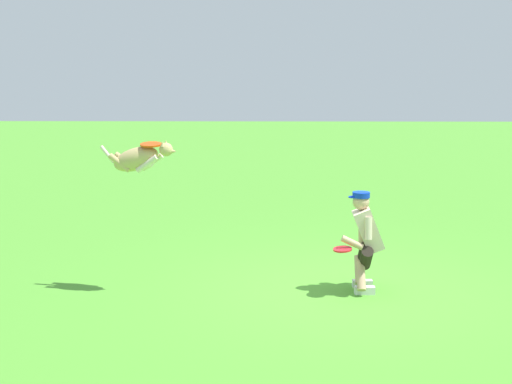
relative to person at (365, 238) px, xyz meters
name	(u,v)px	position (x,y,z in m)	size (l,w,h in m)	color
ground_plane	(341,291)	(0.30, 0.01, -0.70)	(60.00, 60.00, 0.00)	#4F9D30
person	(365,238)	(0.00, 0.00, 0.00)	(0.58, 0.64, 1.29)	silver
dog	(139,159)	(2.86, 0.03, 1.02)	(1.02, 0.43, 0.47)	tan
frisbee_flying	(151,144)	(2.70, 0.06, 1.20)	(0.27, 0.27, 0.02)	#E24A0E
frisbee_held	(342,249)	(0.31, 0.23, -0.09)	(0.24, 0.24, 0.02)	red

